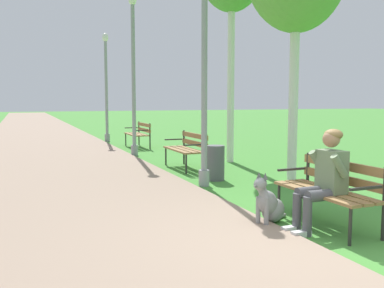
{
  "coord_description": "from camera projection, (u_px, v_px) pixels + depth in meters",
  "views": [
    {
      "loc": [
        -3.14,
        -3.51,
        1.6
      ],
      "look_at": [
        -0.61,
        2.7,
        0.9
      ],
      "focal_mm": 39.5,
      "sensor_mm": 36.0,
      "label": 1
    }
  ],
  "objects": [
    {
      "name": "ground_plane",
      "position": [
        338.0,
        248.0,
        4.57
      ],
      "size": [
        120.0,
        120.0,
        0.0
      ],
      "primitive_type": "plane",
      "color": "#478E38"
    },
    {
      "name": "litter_bin",
      "position": [
        215.0,
        163.0,
        8.43
      ],
      "size": [
        0.36,
        0.36,
        0.7
      ],
      "primitive_type": "cylinder",
      "color": "#515156",
      "rests_on": "ground"
    },
    {
      "name": "dog_grey",
      "position": [
        269.0,
        204.0,
        5.45
      ],
      "size": [
        0.76,
        0.5,
        0.71
      ],
      "color": "gray",
      "rests_on": "ground"
    },
    {
      "name": "lamp_post_far",
      "position": [
        106.0,
        86.0,
        16.12
      ],
      "size": [
        0.24,
        0.24,
        4.12
      ],
      "color": "gray",
      "rests_on": "ground"
    },
    {
      "name": "park_bench_far",
      "position": [
        139.0,
        132.0,
        14.29
      ],
      "size": [
        0.55,
        1.5,
        0.85
      ],
      "color": "olive",
      "rests_on": "ground"
    },
    {
      "name": "park_bench_near",
      "position": [
        330.0,
        186.0,
        5.33
      ],
      "size": [
        0.55,
        1.5,
        0.85
      ],
      "color": "olive",
      "rests_on": "ground"
    },
    {
      "name": "person_seated_on_near_bench",
      "position": [
        324.0,
        176.0,
        5.12
      ],
      "size": [
        0.74,
        0.49,
        1.25
      ],
      "color": "#4C4C51",
      "rests_on": "ground"
    },
    {
      "name": "lamp_post_mid",
      "position": [
        133.0,
        73.0,
        12.04
      ],
      "size": [
        0.24,
        0.24,
        4.57
      ],
      "color": "gray",
      "rests_on": "ground"
    },
    {
      "name": "lamp_post_near",
      "position": [
        204.0,
        80.0,
        7.69
      ],
      "size": [
        0.24,
        0.24,
        3.8
      ],
      "color": "gray",
      "rests_on": "ground"
    },
    {
      "name": "paved_path",
      "position": [
        35.0,
        126.0,
        25.81
      ],
      "size": [
        4.23,
        60.0,
        0.04
      ],
      "primitive_type": "cube",
      "color": "gray",
      "rests_on": "ground"
    },
    {
      "name": "park_bench_mid",
      "position": [
        187.0,
        147.0,
        9.86
      ],
      "size": [
        0.55,
        1.5,
        0.85
      ],
      "color": "olive",
      "rests_on": "ground"
    }
  ]
}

